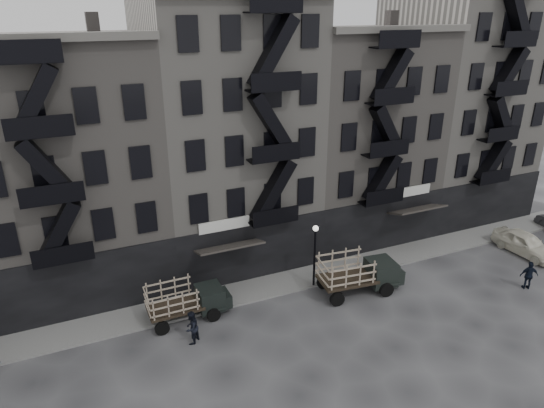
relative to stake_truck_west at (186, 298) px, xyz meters
name	(u,v)px	position (x,y,z in m)	size (l,w,h in m)	color
ground	(289,321)	(5.16, -2.60, -1.33)	(140.00, 140.00, 0.00)	#38383A
sidewalk	(263,287)	(5.16, 1.15, -1.26)	(55.00, 2.50, 0.15)	slate
building_midwest	(69,168)	(-4.84, 7.22, 6.17)	(10.00, 11.35, 16.20)	slate
building_center	(227,135)	(5.16, 7.22, 7.17)	(10.00, 11.35, 18.20)	gray
building_mideast	(352,134)	(15.16, 7.22, 6.17)	(10.00, 11.35, 16.20)	slate
building_east	(457,104)	(25.16, 7.22, 7.67)	(10.00, 11.35, 19.20)	gray
lamp_post	(315,248)	(8.16, 0.00, 1.45)	(0.36, 0.36, 4.28)	black
stake_truck_west	(186,298)	(0.00, 0.00, 0.00)	(4.69, 1.99, 2.34)	black
stake_truck_east	(359,271)	(10.37, -1.62, 0.18)	(5.45, 2.67, 2.65)	black
car_east	(525,243)	(24.10, -2.19, -0.54)	(1.87, 4.65, 1.59)	silver
pedestrian_mid	(191,328)	(-0.32, -2.20, -0.39)	(0.91, 0.71, 1.88)	black
policeman	(529,275)	(20.34, -5.62, -0.39)	(1.10, 0.46, 1.88)	black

